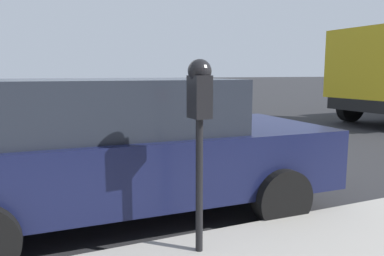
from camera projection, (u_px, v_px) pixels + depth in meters
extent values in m
plane|color=#2B2B2D|center=(111.00, 187.00, 5.38)|extent=(220.00, 220.00, 0.00)
cylinder|color=black|center=(199.00, 186.00, 3.07)|extent=(0.06, 0.06, 1.12)
cube|color=black|center=(200.00, 97.00, 2.96)|extent=(0.20, 0.14, 0.34)
sphere|color=black|center=(200.00, 71.00, 2.93)|extent=(0.19, 0.19, 0.19)
cube|color=#B21919|center=(194.00, 101.00, 3.06)|extent=(0.01, 0.11, 0.12)
cube|color=black|center=(194.00, 87.00, 3.05)|extent=(0.01, 0.10, 0.08)
cube|color=#14193D|center=(130.00, 159.00, 4.25)|extent=(2.03, 4.61, 0.67)
cube|color=#232833|center=(112.00, 105.00, 4.09)|extent=(1.74, 2.60, 0.57)
cylinder|color=black|center=(208.00, 160.00, 5.68)|extent=(0.24, 0.65, 0.64)
cylinder|color=black|center=(282.00, 198.00, 3.95)|extent=(0.24, 0.65, 0.64)
cylinder|color=black|center=(2.00, 179.00, 4.65)|extent=(0.24, 0.65, 0.64)
cylinder|color=black|center=(350.00, 106.00, 12.54)|extent=(0.34, 1.05, 1.04)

